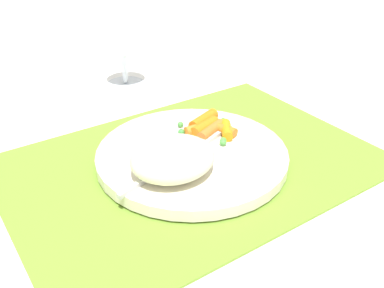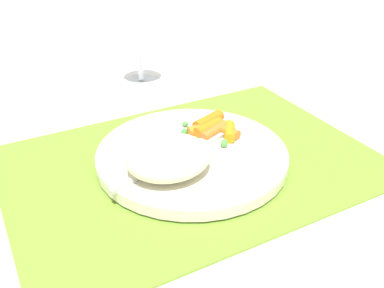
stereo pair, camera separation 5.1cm
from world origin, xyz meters
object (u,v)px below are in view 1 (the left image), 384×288
carrot_portion (210,127)px  plate (192,155)px  rice_mound (173,158)px  fork (183,154)px  wine_glass (121,30)px

carrot_portion → plate: bearing=-150.4°
rice_mound → fork: rice_mound is taller
plate → wine_glass: (0.05, 0.31, 0.09)m
wine_glass → rice_mound: bearing=-107.1°
plate → carrot_portion: carrot_portion is taller
carrot_portion → rice_mound: bearing=-149.2°
carrot_portion → wine_glass: size_ratio=0.54×
plate → carrot_portion: (0.05, 0.03, 0.02)m
plate → carrot_portion: 0.06m
rice_mound → wine_glass: bearing=72.9°
fork → wine_glass: size_ratio=1.25×
fork → rice_mound: bearing=-141.6°
plate → wine_glass: wine_glass is taller
plate → fork: 0.02m
rice_mound → wine_glass: 0.36m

